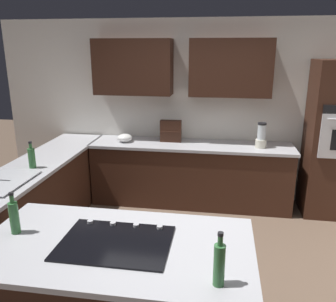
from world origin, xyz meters
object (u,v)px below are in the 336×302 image
at_px(spice_rack, 171,131).
at_px(mixing_bowl, 125,138).
at_px(cooktop, 116,242).
at_px(oil_bottle, 14,217).
at_px(sink_unit, 2,181).
at_px(second_bottle, 219,264).
at_px(dish_soap_bottle, 32,157).
at_px(blender, 261,137).

bearing_deg(spice_rack, mixing_bowl, 10.05).
relative_size(cooktop, oil_bottle, 2.39).
relative_size(sink_unit, cooktop, 0.92).
height_order(spice_rack, oil_bottle, oil_bottle).
xyz_separation_m(sink_unit, second_bottle, (-2.17, 1.24, 0.12)).
bearing_deg(mixing_bowl, cooktop, 104.36).
relative_size(cooktop, mixing_bowl, 3.62).
xyz_separation_m(sink_unit, mixing_bowl, (-0.78, -1.74, 0.04)).
bearing_deg(sink_unit, cooktop, 148.05).
bearing_deg(cooktop, dish_soap_bottle, -44.81).
xyz_separation_m(blender, second_bottle, (0.51, 2.98, -0.01)).
relative_size(sink_unit, mixing_bowl, 3.34).
bearing_deg(second_bottle, oil_bottle, -13.70).
xyz_separation_m(dish_soap_bottle, second_bottle, (-2.11, 1.72, 0.01)).
relative_size(sink_unit, spice_rack, 2.26).
distance_m(cooktop, second_bottle, 0.80).
bearing_deg(mixing_bowl, second_bottle, 114.98).
relative_size(cooktop, blender, 2.23).
distance_m(spice_rack, dish_soap_bottle, 1.94).
xyz_separation_m(blender, dish_soap_bottle, (2.62, 1.26, -0.02)).
relative_size(sink_unit, dish_soap_bottle, 2.30).
bearing_deg(spice_rack, cooktop, 90.56).
distance_m(cooktop, dish_soap_bottle, 1.97).
relative_size(mixing_bowl, dish_soap_bottle, 0.69).
bearing_deg(sink_unit, blender, -147.04).
bearing_deg(oil_bottle, dish_soap_bottle, -65.03).
bearing_deg(second_bottle, dish_soap_bottle, -39.26).
xyz_separation_m(spice_rack, second_bottle, (-0.74, 3.10, -0.02)).
bearing_deg(spice_rack, blender, 174.73).
xyz_separation_m(cooktop, spice_rack, (0.03, -2.76, 0.15)).
bearing_deg(blender, sink_unit, 32.96).
xyz_separation_m(cooktop, second_bottle, (-0.71, 0.34, 0.13)).
bearing_deg(dish_soap_bottle, mixing_bowl, -119.81).
distance_m(cooktop, mixing_bowl, 2.73).
bearing_deg(dish_soap_bottle, cooktop, 135.19).
relative_size(mixing_bowl, second_bottle, 0.63).
bearing_deg(cooktop, second_bottle, 154.75).
xyz_separation_m(blender, spice_rack, (1.25, -0.12, 0.01)).
relative_size(spice_rack, second_bottle, 0.93).
relative_size(cooktop, second_bottle, 2.28).
bearing_deg(cooktop, blender, -114.82).
relative_size(blender, second_bottle, 1.02).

